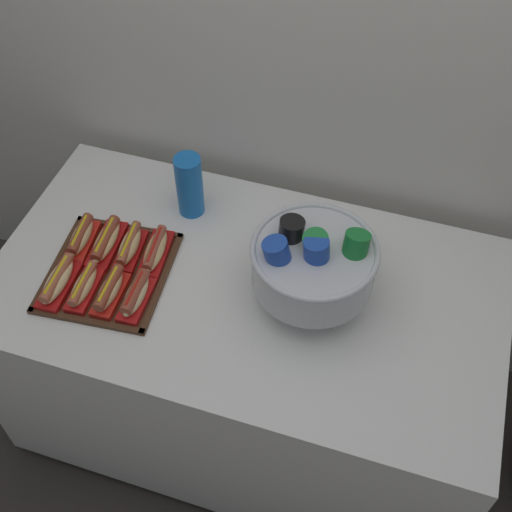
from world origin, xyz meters
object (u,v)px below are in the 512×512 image
object	(u,v)px
hot_dog_3	(136,295)
hot_dog_6	(130,246)
hot_dog_1	(84,287)
hot_dog_2	(110,291)
punch_bowl	(313,263)
serving_tray	(109,272)
buffet_table	(247,352)
hot_dog_5	(106,242)
cup_stack	(189,185)
hot_dog_4	(81,237)
hot_dog_7	(155,251)
hot_dog_0	(58,281)

from	to	relation	value
hot_dog_3	hot_dog_6	xyz separation A→B (m)	(-0.09, 0.16, -0.00)
hot_dog_1	hot_dog_3	distance (m)	0.15
hot_dog_2	punch_bowl	size ratio (longest dim) A/B	0.48
serving_tray	hot_dog_1	world-z (taller)	hot_dog_1
buffet_table	hot_dog_3	size ratio (longest dim) A/B	8.96
hot_dog_5	hot_dog_6	size ratio (longest dim) A/B	1.13
hot_dog_3	hot_dog_5	size ratio (longest dim) A/B	0.86
hot_dog_5	cup_stack	size ratio (longest dim) A/B	0.91
buffet_table	hot_dog_1	bearing A→B (deg)	-157.74
hot_dog_6	cup_stack	bearing A→B (deg)	65.18
serving_tray	hot_dog_4	bearing A→B (deg)	148.85
serving_tray	cup_stack	size ratio (longest dim) A/B	1.88
hot_dog_5	hot_dog_2	bearing A→B (deg)	-60.45
hot_dog_4	hot_dog_7	bearing A→B (deg)	5.10
buffet_table	punch_bowl	world-z (taller)	punch_bowl
hot_dog_2	hot_dog_4	world-z (taller)	same
cup_stack	serving_tray	bearing A→B (deg)	-113.33
hot_dog_2	hot_dog_4	bearing A→B (deg)	137.38
punch_bowl	hot_dog_1	bearing A→B (deg)	-163.19
hot_dog_2	hot_dog_6	distance (m)	0.17
hot_dog_2	hot_dog_1	bearing A→B (deg)	-174.90
hot_dog_0	hot_dog_3	distance (m)	0.23
hot_dog_5	hot_dog_7	distance (m)	0.15
hot_dog_7	cup_stack	distance (m)	0.23
hot_dog_3	cup_stack	distance (m)	0.38
serving_tray	cup_stack	xyz separation A→B (m)	(0.13, 0.30, 0.10)
serving_tray	hot_dog_4	world-z (taller)	hot_dog_4
hot_dog_0	hot_dog_6	world-z (taller)	hot_dog_6
cup_stack	hot_dog_7	bearing A→B (deg)	-97.15
hot_dog_7	punch_bowl	world-z (taller)	punch_bowl
buffet_table	cup_stack	size ratio (longest dim) A/B	6.99
hot_dog_6	hot_dog_7	distance (m)	0.08
hot_dog_1	hot_dog_2	bearing A→B (deg)	5.10
hot_dog_2	hot_dog_6	bearing A→B (deg)	95.10
buffet_table	hot_dog_7	size ratio (longest dim) A/B	7.80
hot_dog_0	hot_dog_3	world-z (taller)	hot_dog_3
hot_dog_0	punch_bowl	world-z (taller)	punch_bowl
punch_bowl	cup_stack	bearing A→B (deg)	153.75
hot_dog_7	hot_dog_6	bearing A→B (deg)	-174.90
hot_dog_1	hot_dog_4	xyz separation A→B (m)	(-0.09, 0.16, 0.00)
buffet_table	punch_bowl	size ratio (longest dim) A/B	4.36
buffet_table	serving_tray	size ratio (longest dim) A/B	3.72
hot_dog_2	hot_dog_3	xyz separation A→B (m)	(0.07, 0.01, 0.00)
hot_dog_7	buffet_table	bearing A→B (deg)	-2.21
serving_tray	hot_dog_5	distance (m)	0.10
hot_dog_2	cup_stack	world-z (taller)	cup_stack
hot_dog_4	hot_dog_5	distance (m)	0.08
hot_dog_0	hot_dog_5	size ratio (longest dim) A/B	0.96
hot_dog_1	hot_dog_4	distance (m)	0.18
serving_tray	hot_dog_6	world-z (taller)	hot_dog_6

